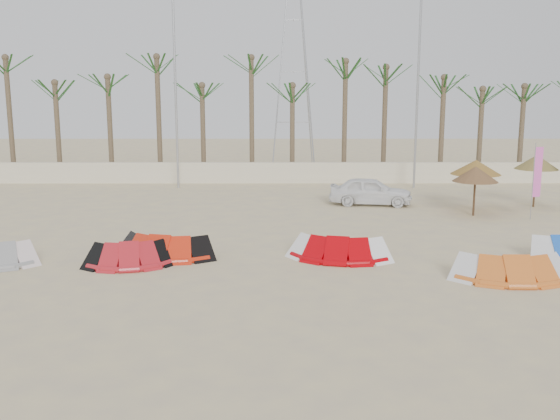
{
  "coord_description": "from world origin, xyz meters",
  "views": [
    {
      "loc": [
        -0.06,
        -16.64,
        5.58
      ],
      "look_at": [
        0.0,
        6.0,
        1.3
      ],
      "focal_mm": 40.0,
      "sensor_mm": 36.0,
      "label": 1
    }
  ],
  "objects_px": {
    "kite_red_mid": "(165,244)",
    "kite_orange": "(509,264)",
    "parasol_right": "(537,162)",
    "kite_red_right": "(338,245)",
    "parasol_mid": "(476,174)",
    "kite_red_left": "(132,252)",
    "parasol_left": "(476,167)",
    "car": "(371,191)"
  },
  "relations": [
    {
      "from": "parasol_left",
      "to": "kite_red_left",
      "type": "bearing_deg",
      "value": -145.78
    },
    {
      "from": "parasol_right",
      "to": "kite_red_right",
      "type": "bearing_deg",
      "value": -137.9
    },
    {
      "from": "kite_orange",
      "to": "parasol_left",
      "type": "bearing_deg",
      "value": 77.87
    },
    {
      "from": "kite_red_right",
      "to": "parasol_right",
      "type": "height_order",
      "value": "parasol_right"
    },
    {
      "from": "kite_red_left",
      "to": "kite_red_right",
      "type": "distance_m",
      "value": 6.93
    },
    {
      "from": "parasol_right",
      "to": "parasol_mid",
      "type": "bearing_deg",
      "value": -148.75
    },
    {
      "from": "kite_orange",
      "to": "kite_red_right",
      "type": "bearing_deg",
      "value": 154.4
    },
    {
      "from": "kite_red_mid",
      "to": "parasol_right",
      "type": "height_order",
      "value": "parasol_right"
    },
    {
      "from": "kite_red_mid",
      "to": "parasol_left",
      "type": "relative_size",
      "value": 1.54
    },
    {
      "from": "car",
      "to": "kite_red_left",
      "type": "bearing_deg",
      "value": 147.69
    },
    {
      "from": "parasol_mid",
      "to": "parasol_right",
      "type": "relative_size",
      "value": 0.88
    },
    {
      "from": "kite_orange",
      "to": "parasol_mid",
      "type": "height_order",
      "value": "parasol_mid"
    },
    {
      "from": "parasol_mid",
      "to": "parasol_right",
      "type": "bearing_deg",
      "value": 31.25
    },
    {
      "from": "kite_orange",
      "to": "car",
      "type": "height_order",
      "value": "car"
    },
    {
      "from": "kite_orange",
      "to": "car",
      "type": "xyz_separation_m",
      "value": [
        -2.4,
        12.57,
        0.28
      ]
    },
    {
      "from": "kite_red_mid",
      "to": "parasol_right",
      "type": "bearing_deg",
      "value": 29.36
    },
    {
      "from": "parasol_left",
      "to": "parasol_mid",
      "type": "xyz_separation_m",
      "value": [
        -0.48,
        -1.49,
        -0.14
      ]
    },
    {
      "from": "kite_red_left",
      "to": "parasol_right",
      "type": "xyz_separation_m",
      "value": [
        17.48,
        10.45,
        1.8
      ]
    },
    {
      "from": "kite_red_left",
      "to": "kite_orange",
      "type": "height_order",
      "value": "same"
    },
    {
      "from": "parasol_left",
      "to": "parasol_mid",
      "type": "distance_m",
      "value": 1.57
    },
    {
      "from": "kite_orange",
      "to": "car",
      "type": "distance_m",
      "value": 12.8
    },
    {
      "from": "kite_red_mid",
      "to": "kite_orange",
      "type": "distance_m",
      "value": 11.29
    },
    {
      "from": "kite_red_right",
      "to": "parasol_left",
      "type": "relative_size",
      "value": 1.52
    },
    {
      "from": "parasol_left",
      "to": "car",
      "type": "height_order",
      "value": "parasol_left"
    },
    {
      "from": "kite_red_right",
      "to": "parasol_mid",
      "type": "xyz_separation_m",
      "value": [
        6.93,
        7.36,
        1.51
      ]
    },
    {
      "from": "kite_orange",
      "to": "parasol_mid",
      "type": "bearing_deg",
      "value": 78.75
    },
    {
      "from": "kite_orange",
      "to": "parasol_right",
      "type": "xyz_separation_m",
      "value": [
        5.61,
        11.98,
        1.8
      ]
    },
    {
      "from": "kite_red_mid",
      "to": "parasol_mid",
      "type": "height_order",
      "value": "parasol_mid"
    },
    {
      "from": "parasol_mid",
      "to": "kite_red_mid",
      "type": "bearing_deg",
      "value": -151.19
    },
    {
      "from": "kite_orange",
      "to": "parasol_mid",
      "type": "xyz_separation_m",
      "value": [
        1.94,
        9.75,
        1.5
      ]
    },
    {
      "from": "parasol_right",
      "to": "car",
      "type": "xyz_separation_m",
      "value": [
        -8.01,
        0.59,
        -1.52
      ]
    },
    {
      "from": "kite_red_mid",
      "to": "kite_red_right",
      "type": "relative_size",
      "value": 1.01
    },
    {
      "from": "kite_red_right",
      "to": "kite_orange",
      "type": "xyz_separation_m",
      "value": [
        4.99,
        -2.39,
        0.0
      ]
    },
    {
      "from": "kite_red_mid",
      "to": "kite_orange",
      "type": "height_order",
      "value": "same"
    },
    {
      "from": "parasol_left",
      "to": "parasol_right",
      "type": "xyz_separation_m",
      "value": [
        3.2,
        0.74,
        0.16
      ]
    },
    {
      "from": "kite_red_left",
      "to": "parasol_left",
      "type": "relative_size",
      "value": 1.29
    },
    {
      "from": "kite_red_mid",
      "to": "kite_red_right",
      "type": "height_order",
      "value": "same"
    },
    {
      "from": "kite_red_mid",
      "to": "kite_red_left",
      "type": "bearing_deg",
      "value": -128.69
    },
    {
      "from": "kite_red_mid",
      "to": "kite_red_right",
      "type": "xyz_separation_m",
      "value": [
        5.98,
        -0.26,
        -0.0
      ]
    },
    {
      "from": "kite_red_right",
      "to": "parasol_right",
      "type": "bearing_deg",
      "value": 42.1
    },
    {
      "from": "kite_red_left",
      "to": "parasol_right",
      "type": "distance_m",
      "value": 20.45
    },
    {
      "from": "parasol_left",
      "to": "parasol_right",
      "type": "relative_size",
      "value": 0.94
    }
  ]
}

